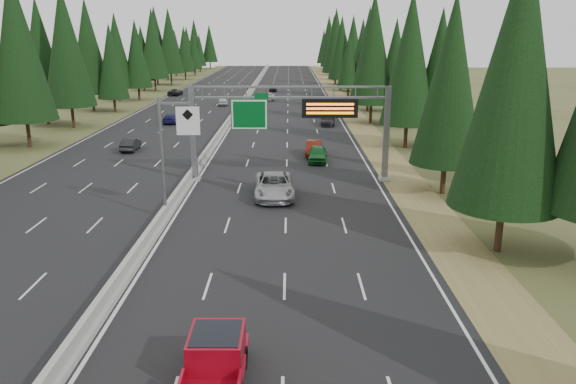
% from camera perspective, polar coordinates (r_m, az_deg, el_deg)
% --- Properties ---
extents(road, '(32.00, 260.00, 0.08)m').
position_cam_1_polar(road, '(91.66, -5.08, 8.28)').
color(road, black).
rests_on(road, ground).
extents(shoulder_right, '(3.60, 260.00, 0.06)m').
position_cam_1_polar(shoulder_right, '(91.79, 6.17, 8.25)').
color(shoulder_right, olive).
rests_on(shoulder_right, ground).
extents(shoulder_left, '(3.60, 260.00, 0.06)m').
position_cam_1_polar(shoulder_left, '(94.93, -15.95, 7.99)').
color(shoulder_left, '#434C23').
rests_on(shoulder_left, ground).
extents(median_barrier, '(0.70, 260.00, 0.85)m').
position_cam_1_polar(median_barrier, '(91.61, -5.09, 8.51)').
color(median_barrier, gray).
rests_on(median_barrier, road).
extents(sign_gantry, '(16.75, 0.98, 7.80)m').
position_cam_1_polar(sign_gantry, '(45.88, 0.99, 7.46)').
color(sign_gantry, slate).
rests_on(sign_gantry, road).
extents(hov_sign_pole, '(2.80, 0.50, 8.00)m').
position_cam_1_polar(hov_sign_pole, '(37.00, -11.83, 4.25)').
color(hov_sign_pole, slate).
rests_on(hov_sign_pole, road).
extents(tree_row_right, '(12.15, 240.44, 18.97)m').
position_cam_1_polar(tree_row_right, '(86.84, 9.46, 13.75)').
color(tree_row_right, black).
rests_on(tree_row_right, ground).
extents(tree_row_left, '(11.09, 242.06, 18.49)m').
position_cam_1_polar(tree_row_left, '(89.96, -20.02, 13.06)').
color(tree_row_left, black).
rests_on(tree_row_left, ground).
extents(silver_minivan, '(3.20, 6.41, 1.74)m').
position_cam_1_polar(silver_minivan, '(41.98, -1.43, 0.65)').
color(silver_minivan, '#A6A6AB').
rests_on(silver_minivan, road).
extents(red_pickup, '(1.99, 5.58, 1.82)m').
position_cam_1_polar(red_pickup, '(20.28, -7.40, -16.60)').
color(red_pickup, black).
rests_on(red_pickup, road).
extents(car_ahead_green, '(2.06, 4.51, 1.50)m').
position_cam_1_polar(car_ahead_green, '(53.89, 3.04, 3.90)').
color(car_ahead_green, '#155D23').
rests_on(car_ahead_green, road).
extents(car_ahead_dkred, '(1.88, 4.49, 1.44)m').
position_cam_1_polar(car_ahead_dkred, '(56.67, 2.64, 4.46)').
color(car_ahead_dkred, '#58180C').
rests_on(car_ahead_dkred, road).
extents(car_ahead_dkgrey, '(2.25, 4.72, 1.33)m').
position_cam_1_polar(car_ahead_dkgrey, '(76.03, 4.07, 7.30)').
color(car_ahead_dkgrey, black).
rests_on(car_ahead_dkgrey, road).
extents(car_ahead_white, '(2.20, 4.66, 1.29)m').
position_cam_1_polar(car_ahead_white, '(105.19, -1.97, 9.66)').
color(car_ahead_white, white).
rests_on(car_ahead_white, road).
extents(car_ahead_far, '(1.68, 3.98, 1.34)m').
position_cam_1_polar(car_ahead_far, '(121.28, -1.53, 10.49)').
color(car_ahead_far, black).
rests_on(car_ahead_far, road).
extents(car_onc_near, '(1.45, 3.97, 1.30)m').
position_cam_1_polar(car_onc_near, '(61.21, -15.70, 4.67)').
color(car_onc_near, black).
rests_on(car_onc_near, road).
extents(car_onc_blue, '(2.04, 4.61, 1.32)m').
position_cam_1_polar(car_onc_blue, '(79.22, -11.72, 7.35)').
color(car_onc_blue, '#181854').
rests_on(car_onc_blue, road).
extents(car_onc_white, '(1.91, 4.18, 1.39)m').
position_cam_1_polar(car_onc_white, '(98.12, -6.61, 9.16)').
color(car_onc_white, silver).
rests_on(car_onc_white, road).
extents(car_onc_far, '(2.50, 4.83, 1.30)m').
position_cam_1_polar(car_onc_far, '(115.71, -11.38, 9.93)').
color(car_onc_far, black).
rests_on(car_onc_far, road).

